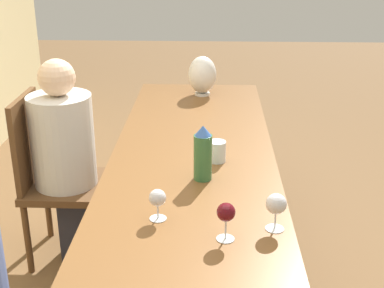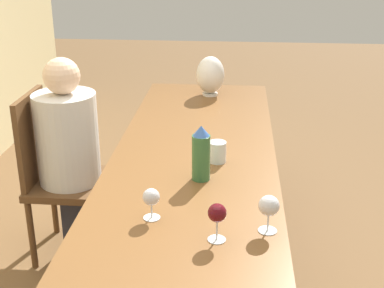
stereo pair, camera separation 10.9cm
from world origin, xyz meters
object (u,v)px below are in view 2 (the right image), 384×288
vase (210,75)px  person_far (71,154)px  wine_glass_2 (217,214)px  chair_far (58,172)px  wine_glass_3 (151,198)px  wine_glass_1 (269,207)px  water_tumbler (218,152)px  water_bottle (201,154)px

vase → person_far: size_ratio=0.22×
wine_glass_2 → chair_far: 1.42m
wine_glass_2 → wine_glass_3: size_ratio=1.16×
wine_glass_1 → water_tumbler: bearing=18.8°
person_far → chair_far: bearing=90.0°
water_tumbler → wine_glass_2: size_ratio=0.70×
wine_glass_1 → person_far: bearing=47.9°
wine_glass_1 → wine_glass_2: bearing=112.8°
wine_glass_1 → person_far: size_ratio=0.12×
water_bottle → wine_glass_1: 0.50m
wine_glass_2 → wine_glass_3: wine_glass_2 is taller
person_far → wine_glass_3: bearing=-146.0°
vase → chair_far: size_ratio=0.27×
water_tumbler → wine_glass_2: bearing=-177.9°
water_bottle → wine_glass_2: 0.51m
vase → wine_glass_3: vase is taller
water_bottle → vase: (1.30, 0.03, 0.01)m
wine_glass_2 → wine_glass_1: bearing=-67.2°
water_tumbler → chair_far: chair_far is taller
wine_glass_1 → wine_glass_3: wine_glass_1 is taller
water_bottle → wine_glass_3: size_ratio=2.03×
water_bottle → wine_glass_1: bearing=-146.7°
vase → person_far: bearing=137.4°
wine_glass_2 → wine_glass_3: (0.14, 0.26, -0.02)m
wine_glass_2 → person_far: (1.01, 0.85, -0.23)m
wine_glass_2 → person_far: bearing=40.0°
wine_glass_1 → wine_glass_3: bearing=82.5°
water_tumbler → wine_glass_2: wine_glass_2 is taller
wine_glass_1 → wine_glass_2: 0.20m
water_tumbler → wine_glass_1: wine_glass_1 is taller
water_bottle → water_tumbler: (0.20, -0.07, -0.07)m
wine_glass_1 → person_far: person_far is taller
water_tumbler → chair_far: 1.00m
water_tumbler → person_far: 0.90m
water_bottle → wine_glass_3: bearing=155.5°
water_tumbler → person_far: person_far is taller
wine_glass_1 → water_bottle: bearing=33.3°
wine_glass_1 → wine_glass_2: (-0.08, 0.18, 0.00)m
wine_glass_1 → wine_glass_3: (0.06, 0.44, -0.01)m
wine_glass_1 → vase: bearing=10.0°
water_bottle → person_far: bearing=55.9°
water_bottle → vase: bearing=1.3°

